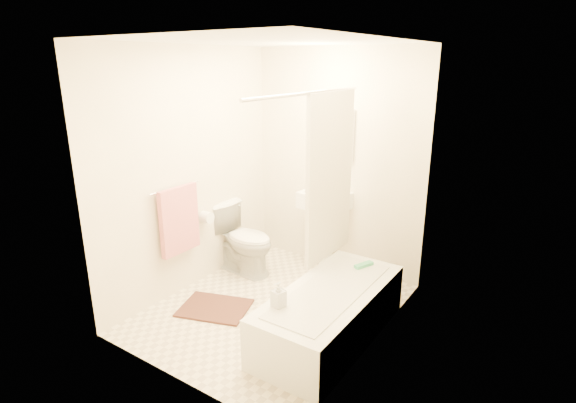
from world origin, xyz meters
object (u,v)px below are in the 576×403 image
Objects in this scene: bathtub at (330,313)px; bath_mat at (215,308)px; soap_bottle at (279,295)px; toilet at (243,239)px; sink at (325,227)px.

bath_mat is (-1.12, -0.22, -0.21)m from bathtub.
soap_bottle is at bearing -114.93° from bathtub.
toilet reaches higher than bathtub.
toilet is 0.50× the size of bathtub.
bath_mat is (-0.41, -1.38, -0.47)m from sink.
toilet is 0.92m from sink.
sink is at bearing 107.15° from soap_bottle.
toilet is at bearing -133.81° from sink.
sink is 1.38m from bathtub.
sink is at bearing -45.35° from toilet.
bathtub is 7.48× the size of soap_bottle.
bathtub reaches higher than bath_mat.
bath_mat is 3.05× the size of soap_bottle.
bathtub is at bearing -107.11° from toilet.
sink is 1.69m from soap_bottle.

